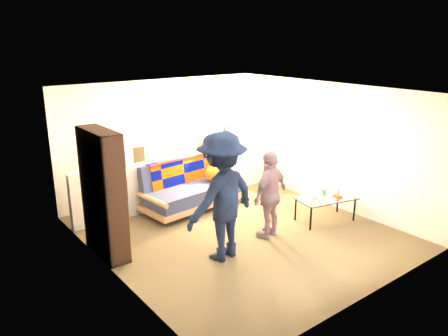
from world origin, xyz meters
The scene contains 10 objects.
ground centered at (0.00, 0.00, 0.00)m, with size 5.00×5.00×0.00m, color brown.
room_shell centered at (0.00, 0.47, 1.67)m, with size 4.60×5.05×2.45m.
half_wall_ledge centered at (0.00, 1.80, 0.50)m, with size 4.45×0.15×1.00m, color silver.
ledge_decor centered at (-0.23, 1.78, 1.18)m, with size 2.97×0.02×0.45m.
futon_sofa centered at (0.00, 1.46, 0.40)m, with size 2.06×1.14×0.85m.
bookshelf centered at (-2.08, 0.63, 0.91)m, with size 0.32×0.97×1.95m.
coffee_table centered at (1.56, -0.58, 0.41)m, with size 1.16×0.80×0.55m.
floor_lamp centered at (0.87, 1.55, 1.13)m, with size 0.37×0.29×1.60m.
person_left centered at (-0.74, -0.51, 0.97)m, with size 1.25×0.72×1.94m, color black.
person_right centered at (0.32, -0.43, 0.73)m, with size 0.86×0.36×1.47m, color #C07C8C.
Camera 1 is at (-4.37, -5.27, 3.22)m, focal length 35.00 mm.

